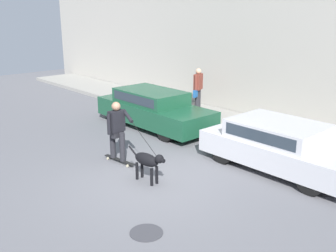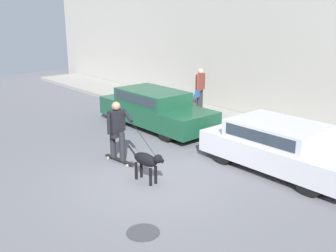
# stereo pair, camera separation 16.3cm
# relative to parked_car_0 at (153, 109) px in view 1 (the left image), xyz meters

# --- Properties ---
(ground_plane) EXTENTS (36.00, 36.00, 0.00)m
(ground_plane) POSITION_rel_parked_car_0_xyz_m (3.39, -2.89, -0.64)
(ground_plane) COLOR slate
(back_wall) EXTENTS (32.00, 0.30, 4.87)m
(back_wall) POSITION_rel_parked_car_0_xyz_m (3.39, 3.47, 1.80)
(back_wall) COLOR #ADA89E
(back_wall) RESTS_ON ground_plane
(sidewalk_curb) EXTENTS (30.00, 2.29, 0.16)m
(sidewalk_curb) POSITION_rel_parked_car_0_xyz_m (3.39, 2.15, -0.56)
(sidewalk_curb) COLOR gray
(sidewalk_curb) RESTS_ON ground_plane
(parked_car_0) EXTENTS (4.54, 1.70, 1.28)m
(parked_car_0) POSITION_rel_parked_car_0_xyz_m (0.00, 0.00, 0.00)
(parked_car_0) COLOR black
(parked_car_0) RESTS_ON ground_plane
(parked_car_1) EXTENTS (4.02, 1.81, 1.21)m
(parked_car_1) POSITION_rel_parked_car_0_xyz_m (4.99, -0.00, -0.03)
(parked_car_1) COLOR black
(parked_car_1) RESTS_ON ground_plane
(dog) EXTENTS (1.21, 0.34, 0.79)m
(dog) POSITION_rel_parked_car_0_xyz_m (3.38, -3.02, -0.10)
(dog) COLOR black
(dog) RESTS_ON ground_plane
(skateboarder) EXTENTS (2.40, 0.61, 1.65)m
(skateboarder) POSITION_rel_parked_car_0_xyz_m (1.88, -2.81, 0.30)
(skateboarder) COLOR beige
(skateboarder) RESTS_ON ground_plane
(pedestrian_with_bag) EXTENTS (0.42, 0.71, 1.62)m
(pedestrian_with_bag) POSITION_rel_parked_car_0_xyz_m (-0.16, 2.37, 0.41)
(pedestrian_with_bag) COLOR #28282D
(pedestrian_with_bag) RESTS_ON sidewalk_curb
(manhole_cover) EXTENTS (0.62, 0.62, 0.01)m
(manhole_cover) POSITION_rel_parked_car_0_xyz_m (5.07, -4.45, -0.63)
(manhole_cover) COLOR #38383D
(manhole_cover) RESTS_ON ground_plane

